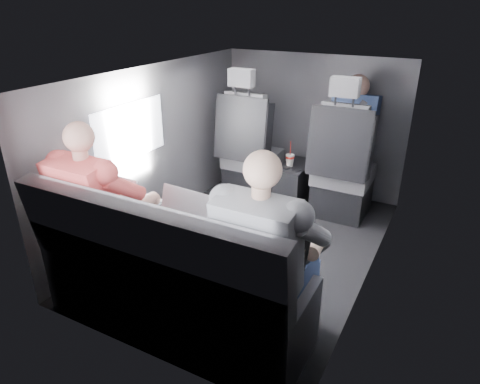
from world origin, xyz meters
The scene contains 19 objects.
floor centered at (0.00, 0.00, 0.00)m, with size 2.60×2.60×0.00m, color black.
ceiling centered at (0.00, 0.00, 1.35)m, with size 2.60×2.60×0.00m, color #B2B2AD.
panel_left centered at (-0.90, 0.00, 0.68)m, with size 0.02×2.60×1.35m, color #56565B.
panel_right centered at (0.90, 0.00, 0.68)m, with size 0.02×2.60×1.35m, color #56565B.
panel_front centered at (0.00, 1.30, 0.68)m, with size 1.80×0.02×1.35m, color #56565B.
panel_back centered at (0.00, -1.30, 0.68)m, with size 1.80×0.02×1.35m, color #56565B.
side_window centered at (-0.88, -0.30, 0.90)m, with size 0.02×0.75×0.42m, color white.
seatbelt centered at (0.45, 0.67, 0.80)m, with size 0.05×0.01×0.65m, color black.
front_seat_left centered at (-0.45, 0.84, 0.40)m, with size 0.52×0.58×1.26m.
front_seat_right centered at (0.45, 0.84, 0.40)m, with size 0.52×0.58×1.26m.
center_console centered at (0.00, 0.88, 0.20)m, with size 0.24×0.48×0.41m.
rear_bench centered at (0.00, -1.06, 0.31)m, with size 1.60×0.57×0.92m.
soda_cup centered at (-0.03, 0.83, 0.46)m, with size 0.08×0.08×0.24m.
laptop_white centered at (-0.51, -0.80, 0.63)m, with size 0.33×0.31×0.24m.
laptop_silver centered at (0.03, -0.80, 0.64)m, with size 0.39×0.35×0.26m.
laptop_black centered at (0.59, -0.80, 0.64)m, with size 0.41×0.40×0.26m.
passenger_rear_left centered at (-0.55, -0.97, 0.62)m, with size 0.49×0.61×1.20m.
passenger_rear_right centered at (0.56, -0.97, 0.62)m, with size 0.50×0.62×1.21m.
passenger_front_right centered at (0.45, 1.10, 0.75)m, with size 0.39×0.39×0.79m.
Camera 1 is at (1.29, -2.65, 1.80)m, focal length 32.00 mm.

